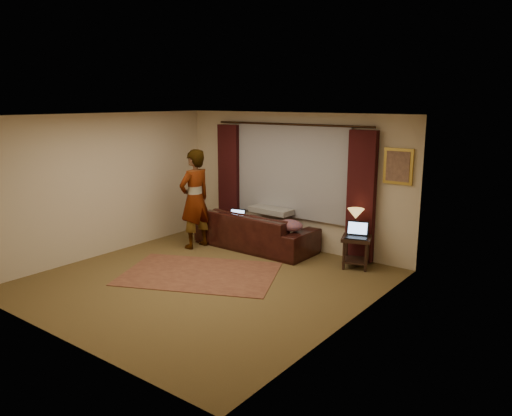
# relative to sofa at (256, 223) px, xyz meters

# --- Properties ---
(floor) EXTENTS (5.00, 5.00, 0.01)m
(floor) POSITION_rel_sofa_xyz_m (0.48, -1.96, -0.49)
(floor) COLOR brown
(floor) RESTS_ON ground
(ceiling) EXTENTS (5.00, 5.00, 0.02)m
(ceiling) POSITION_rel_sofa_xyz_m (0.48, -1.96, 2.11)
(ceiling) COLOR silver
(ceiling) RESTS_ON ground
(wall_back) EXTENTS (5.00, 0.02, 2.60)m
(wall_back) POSITION_rel_sofa_xyz_m (0.48, 0.54, 0.81)
(wall_back) COLOR beige
(wall_back) RESTS_ON ground
(wall_front) EXTENTS (5.00, 0.02, 2.60)m
(wall_front) POSITION_rel_sofa_xyz_m (0.48, -4.46, 0.81)
(wall_front) COLOR beige
(wall_front) RESTS_ON ground
(wall_left) EXTENTS (0.02, 5.00, 2.60)m
(wall_left) POSITION_rel_sofa_xyz_m (-2.02, -1.96, 0.81)
(wall_left) COLOR beige
(wall_left) RESTS_ON ground
(wall_right) EXTENTS (0.02, 5.00, 2.60)m
(wall_right) POSITION_rel_sofa_xyz_m (2.98, -1.96, 0.81)
(wall_right) COLOR beige
(wall_right) RESTS_ON ground
(sheer_curtain) EXTENTS (2.50, 0.05, 1.80)m
(sheer_curtain) POSITION_rel_sofa_xyz_m (0.48, 0.48, 1.01)
(sheer_curtain) COLOR #96969D
(sheer_curtain) RESTS_ON wall_back
(drape_left) EXTENTS (0.50, 0.14, 2.30)m
(drape_left) POSITION_rel_sofa_xyz_m (-1.02, 0.43, 0.69)
(drape_left) COLOR black
(drape_left) RESTS_ON floor
(drape_right) EXTENTS (0.50, 0.14, 2.30)m
(drape_right) POSITION_rel_sofa_xyz_m (1.98, 0.43, 0.69)
(drape_right) COLOR black
(drape_right) RESTS_ON floor
(curtain_rod) EXTENTS (0.04, 0.04, 3.40)m
(curtain_rod) POSITION_rel_sofa_xyz_m (0.48, 0.43, 1.89)
(curtain_rod) COLOR black
(curtain_rod) RESTS_ON wall_back
(picture_frame) EXTENTS (0.50, 0.04, 0.60)m
(picture_frame) POSITION_rel_sofa_xyz_m (2.58, 0.51, 1.26)
(picture_frame) COLOR gold
(picture_frame) RESTS_ON wall_back
(sofa) EXTENTS (2.44, 1.08, 0.98)m
(sofa) POSITION_rel_sofa_xyz_m (0.00, 0.00, 0.00)
(sofa) COLOR black
(sofa) RESTS_ON floor
(throw_blanket) EXTENTS (0.89, 0.39, 0.10)m
(throw_blanket) POSITION_rel_sofa_xyz_m (0.17, 0.27, 0.49)
(throw_blanket) COLOR gray
(throw_blanket) RESTS_ON sofa
(clothing_pile) EXTENTS (0.55, 0.46, 0.21)m
(clothing_pile) POSITION_rel_sofa_xyz_m (0.87, -0.11, 0.10)
(clothing_pile) COLOR #794858
(clothing_pile) RESTS_ON sofa
(laptop_sofa) EXTENTS (0.40, 0.42, 0.23)m
(laptop_sofa) POSITION_rel_sofa_xyz_m (-0.37, -0.16, 0.12)
(laptop_sofa) COLOR black
(laptop_sofa) RESTS_ON sofa
(area_rug) EXTENTS (2.96, 2.55, 0.01)m
(area_rug) POSITION_rel_sofa_xyz_m (0.17, -1.76, -0.48)
(area_rug) COLOR brown
(area_rug) RESTS_ON floor
(end_table) EXTENTS (0.61, 0.61, 0.55)m
(end_table) POSITION_rel_sofa_xyz_m (2.08, 0.10, -0.21)
(end_table) COLOR black
(end_table) RESTS_ON floor
(tiffany_lamp) EXTENTS (0.37, 0.37, 0.46)m
(tiffany_lamp) POSITION_rel_sofa_xyz_m (2.01, 0.19, 0.29)
(tiffany_lamp) COLOR olive
(tiffany_lamp) RESTS_ON end_table
(laptop_table) EXTENTS (0.47, 0.49, 0.27)m
(laptop_table) POSITION_rel_sofa_xyz_m (2.12, 0.01, 0.19)
(laptop_table) COLOR black
(laptop_table) RESTS_ON end_table
(person) EXTENTS (0.62, 0.62, 1.92)m
(person) POSITION_rel_sofa_xyz_m (-0.96, -0.67, 0.47)
(person) COLOR gray
(person) RESTS_ON floor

